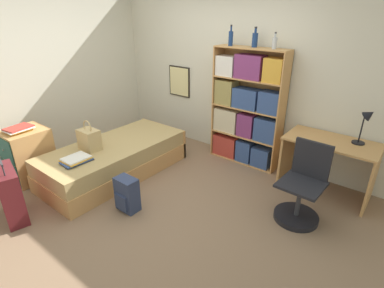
{
  "coord_description": "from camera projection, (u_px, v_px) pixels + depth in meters",
  "views": [
    {
      "loc": [
        2.48,
        -2.32,
        2.2
      ],
      "look_at": [
        0.47,
        0.21,
        0.75
      ],
      "focal_mm": 28.0,
      "sensor_mm": 36.0,
      "label": 1
    }
  ],
  "objects": [
    {
      "name": "bed",
      "position": [
        116.0,
        159.0,
        4.33
      ],
      "size": [
        0.96,
        2.06,
        0.46
      ],
      "color": "tan",
      "rests_on": "ground_plane"
    },
    {
      "name": "ground_plane",
      "position": [
        155.0,
        191.0,
        3.96
      ],
      "size": [
        14.0,
        14.0,
        0.0
      ],
      "primitive_type": "plane",
      "color": "#84664C"
    },
    {
      "name": "bottle_brown",
      "position": [
        255.0,
        39.0,
        4.05
      ],
      "size": [
        0.08,
        0.08,
        0.26
      ],
      "color": "navy",
      "rests_on": "bookcase"
    },
    {
      "name": "wall_left",
      "position": [
        52.0,
        73.0,
        4.66
      ],
      "size": [
        0.06,
        10.0,
        2.6
      ],
      "color": "beige",
      "rests_on": "ground_plane"
    },
    {
      "name": "book_stack_on_bed",
      "position": [
        76.0,
        160.0,
        3.73
      ],
      "size": [
        0.28,
        0.38,
        0.06
      ],
      "color": "#232328",
      "rests_on": "bed"
    },
    {
      "name": "bookcase",
      "position": [
        246.0,
        110.0,
        4.45
      ],
      "size": [
        1.08,
        0.29,
        1.73
      ],
      "color": "tan",
      "rests_on": "ground_plane"
    },
    {
      "name": "magazine_pile_on_dresser",
      "position": [
        18.0,
        129.0,
        3.96
      ],
      "size": [
        0.31,
        0.36,
        0.06
      ],
      "color": "gold",
      "rests_on": "dresser"
    },
    {
      "name": "desk_lamp",
      "position": [
        367.0,
        120.0,
        3.45
      ],
      "size": [
        0.2,
        0.15,
        0.45
      ],
      "color": "black",
      "rests_on": "desk"
    },
    {
      "name": "bottle_green",
      "position": [
        231.0,
        38.0,
        4.2
      ],
      "size": [
        0.06,
        0.06,
        0.28
      ],
      "color": "navy",
      "rests_on": "bookcase"
    },
    {
      "name": "suitcase",
      "position": [
        10.0,
        194.0,
        3.35
      ],
      "size": [
        0.57,
        0.33,
        0.75
      ],
      "color": "#5B191E",
      "rests_on": "ground_plane"
    },
    {
      "name": "bottle_clear",
      "position": [
        275.0,
        43.0,
        3.86
      ],
      "size": [
        0.06,
        0.06,
        0.21
      ],
      "color": "#B7BCC1",
      "rests_on": "bookcase"
    },
    {
      "name": "backpack",
      "position": [
        127.0,
        195.0,
        3.53
      ],
      "size": [
        0.27,
        0.2,
        0.42
      ],
      "color": "#2D3856",
      "rests_on": "ground_plane"
    },
    {
      "name": "wall_back",
      "position": [
        229.0,
        73.0,
        4.66
      ],
      "size": [
        10.0,
        0.09,
        2.6
      ],
      "color": "beige",
      "rests_on": "ground_plane"
    },
    {
      "name": "dresser",
      "position": [
        28.0,
        155.0,
        4.15
      ],
      "size": [
        0.51,
        0.57,
        0.73
      ],
      "color": "tan",
      "rests_on": "ground_plane"
    },
    {
      "name": "handbag",
      "position": [
        89.0,
        139.0,
        4.02
      ],
      "size": [
        0.28,
        0.2,
        0.42
      ],
      "color": "tan",
      "rests_on": "bed"
    },
    {
      "name": "desk_chair",
      "position": [
        301.0,
        196.0,
        3.37
      ],
      "size": [
        0.5,
        0.5,
        0.9
      ],
      "color": "black",
      "rests_on": "ground_plane"
    },
    {
      "name": "desk",
      "position": [
        329.0,
        157.0,
        3.76
      ],
      "size": [
        1.08,
        0.58,
        0.73
      ],
      "color": "tan",
      "rests_on": "ground_plane"
    }
  ]
}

